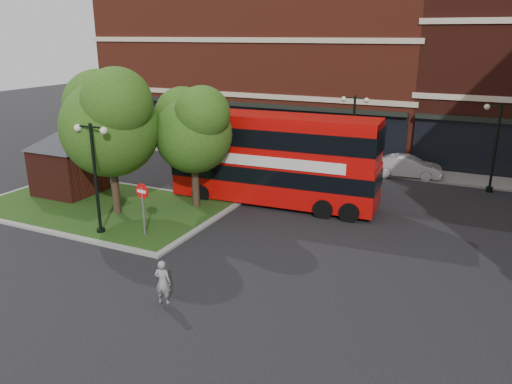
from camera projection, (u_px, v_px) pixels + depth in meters
The scene contains 15 objects.
ground at pixel (205, 259), 19.83m from camera, with size 120.00×120.00×0.00m, color black.
pavement_far at pixel (330, 164), 34.02m from camera, with size 44.00×3.00×0.12m, color slate.
terrace_far_left at pixel (268, 53), 41.63m from camera, with size 26.00×12.00×14.00m, color maroon.
traffic_island at pixel (101, 207), 25.65m from camera, with size 12.60×7.60×0.15m.
kiosk at pixel (67, 154), 27.05m from camera, with size 6.51×6.51×3.60m.
tree_island_west at pixel (109, 118), 23.27m from camera, with size 5.40×4.71×7.21m.
tree_island_east at pixel (193, 126), 24.36m from camera, with size 4.46×3.90×6.29m.
lamp_island at pixel (95, 174), 21.38m from camera, with size 1.72×0.36×5.00m.
lamp_far_left at pixel (353, 131), 30.65m from camera, with size 1.72×0.36×5.00m.
lamp_far_right at pixel (496, 143), 27.39m from camera, with size 1.72×0.36×5.00m.
bus at pixel (274, 153), 25.58m from camera, with size 10.85×3.02×4.10m.
woman at pixel (163, 282), 16.37m from camera, with size 0.56×0.37×1.54m, color gray.
car_silver at pixel (248, 149), 35.86m from camera, with size 1.48×3.69×1.26m, color silver.
car_white at pixel (407, 167), 30.91m from camera, with size 1.44×4.13×1.36m, color silver.
no_entry_sign at pixel (143, 199), 21.37m from camera, with size 0.69×0.15×2.49m.
Camera 1 is at (9.55, -15.48, 8.57)m, focal length 35.00 mm.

